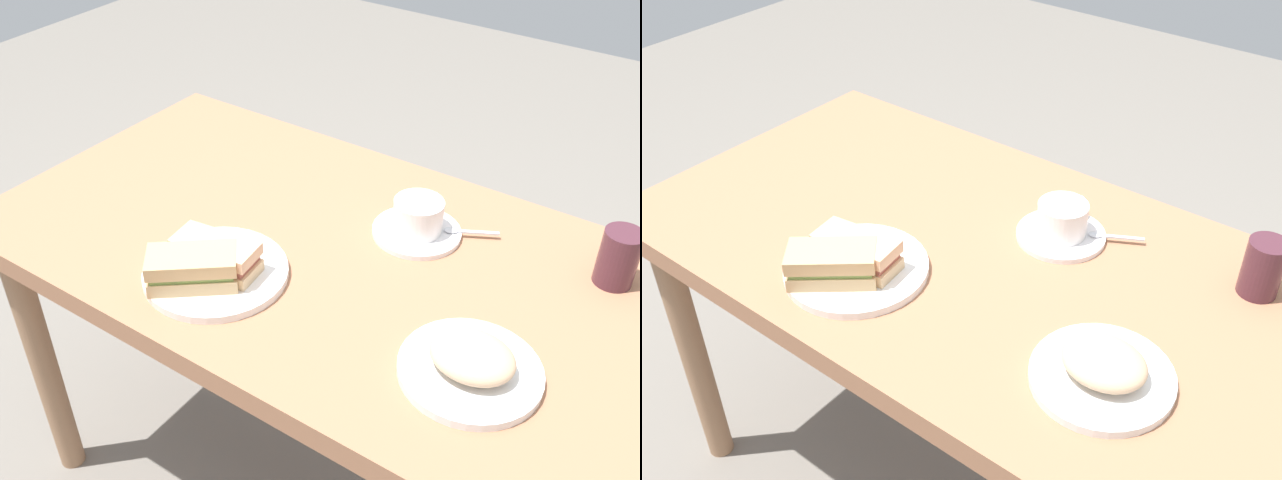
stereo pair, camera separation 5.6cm
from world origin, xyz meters
TOP-DOWN VIEW (x-y plane):
  - dining_table at (0.00, 0.00)m, footprint 1.23×0.68m
  - sandwich_plate at (0.10, 0.17)m, footprint 0.24×0.24m
  - sandwich_front at (0.10, 0.17)m, footprint 0.15×0.08m
  - sandwich_back at (0.11, 0.22)m, footprint 0.16×0.15m
  - coffee_saucer at (-0.11, -0.12)m, footprint 0.16×0.16m
  - coffee_cup at (-0.11, -0.13)m, footprint 0.09×0.12m
  - spoon at (-0.18, -0.16)m, footprint 0.09×0.06m
  - side_plate at (-0.34, 0.14)m, footprint 0.21×0.21m
  - side_food_pile at (-0.34, 0.14)m, footprint 0.12×0.10m
  - drinking_glass at (-0.44, -0.19)m, footprint 0.06×0.06m

SIDE VIEW (x-z plane):
  - dining_table at x=0.00m, z-range 0.27..0.97m
  - coffee_saucer at x=-0.11m, z-range 0.71..0.72m
  - sandwich_plate at x=0.10m, z-range 0.71..0.72m
  - side_plate at x=-0.34m, z-range 0.71..0.72m
  - spoon at x=-0.18m, z-range 0.72..0.72m
  - side_food_pile at x=-0.34m, z-range 0.72..0.76m
  - coffee_cup at x=-0.11m, z-range 0.72..0.78m
  - sandwich_front at x=0.10m, z-range 0.72..0.78m
  - sandwich_back at x=0.11m, z-range 0.72..0.78m
  - drinking_glass at x=-0.44m, z-range 0.71..0.80m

